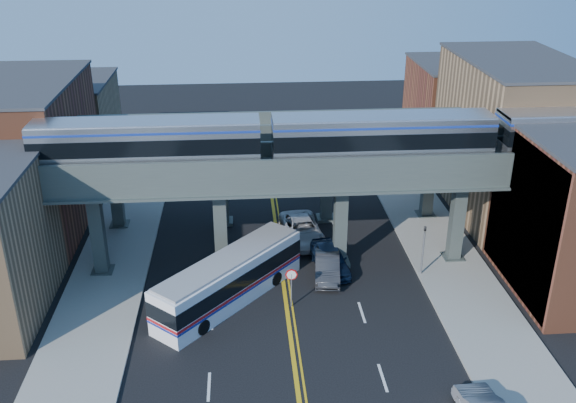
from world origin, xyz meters
The scene contains 18 objects.
ground centered at (0.00, 0.00, 0.00)m, with size 120.00×120.00×0.00m, color black.
sidewalk_west centered at (-11.50, 10.00, 0.08)m, with size 5.00×70.00×0.16m, color gray.
sidewalk_east centered at (11.50, 10.00, 0.08)m, with size 5.00×70.00×0.16m, color gray.
building_west_b centered at (-18.50, 16.00, 5.50)m, with size 8.00×14.00×11.00m, color brown.
building_west_c centered at (-18.50, 29.00, 4.00)m, with size 8.00×10.00×8.00m, color #A17953.
building_east_b centered at (18.50, 16.00, 6.00)m, with size 8.00×14.00×12.00m, color #A17953.
building_east_c centered at (18.50, 29.00, 4.50)m, with size 8.00×10.00×9.00m, color brown.
mural_panel centered at (14.55, 4.00, 4.75)m, with size 0.10×9.50×9.50m, color teal.
elevated_viaduct_near centered at (0.00, 8.00, 6.47)m, with size 52.00×3.60×7.40m.
elevated_viaduct_far centered at (0.00, 15.00, 6.47)m, with size 52.00×3.60×7.40m.
transit_train centered at (6.46, 8.00, 9.11)m, with size 43.38×2.72×3.16m.
stop_sign centered at (0.30, 3.00, 1.76)m, with size 0.76×0.09×2.63m.
traffic_signal centered at (9.20, 6.00, 2.30)m, with size 0.15×0.18×4.10m.
transit_bus centered at (-3.44, 3.99, 1.49)m, with size 9.35×10.01×2.89m.
car_lane_a centered at (3.26, 7.28, 0.83)m, with size 1.96×4.88×1.66m, color #0D1A32.
car_lane_b centered at (2.96, 6.40, 0.75)m, with size 1.60×4.57×1.51m, color #29292B.
car_lane_c centered at (1.80, 11.79, 0.80)m, with size 2.67×5.78×1.61m, color #BCBCBE.
car_lane_d centered at (4.51, 22.90, 0.76)m, with size 2.12×5.21×1.51m, color silver.
Camera 1 is at (-2.46, -30.15, 22.09)m, focal length 40.00 mm.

